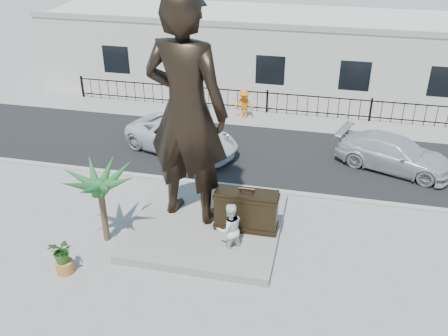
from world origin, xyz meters
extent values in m
plane|color=#9E9991|center=(0.00, 0.00, 0.00)|extent=(100.00, 100.00, 0.00)
cube|color=black|center=(0.00, 8.00, 0.01)|extent=(40.00, 7.00, 0.01)
cube|color=#A5A399|center=(0.00, 4.50, 0.06)|extent=(40.00, 0.25, 0.12)
cube|color=#9E9991|center=(0.00, 12.00, 0.01)|extent=(40.00, 2.50, 0.02)
cube|color=gray|center=(-0.50, 1.50, 0.15)|extent=(5.20, 5.20, 0.30)
cube|color=black|center=(0.00, 12.80, 0.60)|extent=(22.00, 0.10, 1.20)
cube|color=silver|center=(0.00, 17.00, 2.20)|extent=(28.00, 7.00, 4.40)
imported|color=black|center=(-1.25, 1.90, 4.32)|extent=(3.25, 2.45, 8.05)
cube|color=#2E2113|center=(0.92, 1.41, 1.05)|extent=(2.15, 0.70, 1.51)
imported|color=white|center=(0.55, 0.38, 0.94)|extent=(1.15, 1.08, 1.88)
imported|color=silver|center=(-3.17, 7.22, 0.77)|extent=(5.97, 4.31, 1.51)
imported|color=silver|center=(6.33, 7.67, 0.74)|extent=(5.39, 3.57, 1.45)
imported|color=orange|center=(-1.10, 11.71, 0.82)|extent=(1.07, 0.67, 1.59)
cylinder|color=#BA7031|center=(-4.36, -1.77, 0.20)|extent=(0.56, 0.56, 0.40)
imported|color=#2C5C1E|center=(-4.36, -1.77, 0.82)|extent=(0.92, 0.85, 0.85)
camera|label=1|loc=(3.31, -12.76, 10.65)|focal=40.00mm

